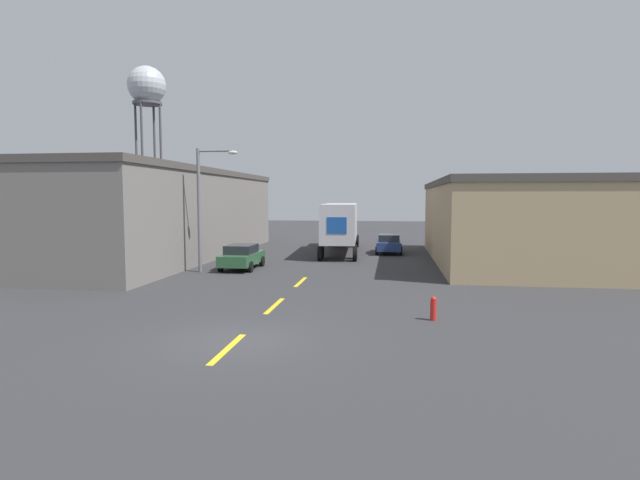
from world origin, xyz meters
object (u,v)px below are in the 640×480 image
at_px(semi_truck, 341,223).
at_px(parked_car_right_far, 389,243).
at_px(fire_hydrant, 433,308).
at_px(water_tower, 147,90).
at_px(street_lamp, 204,200).
at_px(parked_car_left_far, 242,256).

xyz_separation_m(semi_truck, parked_car_right_far, (3.76, -0.25, -1.52)).
height_order(parked_car_right_far, fire_hydrant, parked_car_right_far).
bearing_deg(water_tower, semi_truck, -35.67).
bearing_deg(parked_car_right_far, water_tower, 147.65).
distance_m(water_tower, street_lamp, 37.51).
distance_m(parked_car_left_far, water_tower, 38.51).
distance_m(semi_truck, parked_car_right_far, 4.06).
bearing_deg(water_tower, fire_hydrant, -52.31).
xyz_separation_m(parked_car_right_far, water_tower, (-29.01, 18.38, 16.39)).
height_order(semi_truck, water_tower, water_tower).
bearing_deg(parked_car_left_far, street_lamp, -137.95).
bearing_deg(fire_hydrant, street_lamp, 141.04).
height_order(parked_car_left_far, fire_hydrant, parked_car_left_far).
relative_size(parked_car_right_far, fire_hydrant, 4.97).
relative_size(water_tower, fire_hydrant, 23.62).
bearing_deg(fire_hydrant, parked_car_left_far, 132.51).
bearing_deg(semi_truck, street_lamp, -122.84).
height_order(parked_car_left_far, water_tower, water_tower).
xyz_separation_m(street_lamp, fire_hydrant, (12.15, -9.82, -3.74)).
height_order(street_lamp, fire_hydrant, street_lamp).
xyz_separation_m(semi_truck, fire_hydrant, (5.44, -21.59, -1.88)).
bearing_deg(semi_truck, parked_car_right_far, -6.96).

